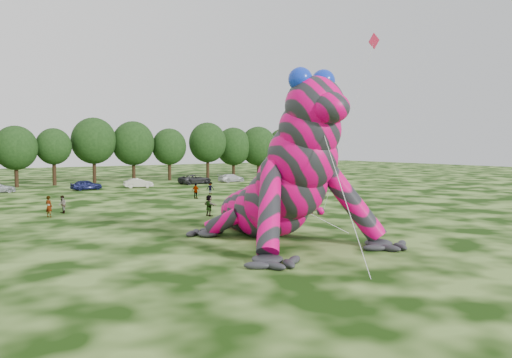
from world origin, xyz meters
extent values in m
plane|color=#16330A|center=(0.00, 0.00, 0.00)|extent=(240.00, 240.00, 0.00)
cube|color=#C4183C|center=(18.01, 8.55, 15.17)|extent=(1.60, 0.85, 1.17)
cylinder|color=silver|center=(16.89, 10.49, 7.58)|extent=(0.02, 0.02, 15.82)
cylinder|color=#382314|center=(15.76, 12.44, 0.12)|extent=(0.08, 0.08, 0.24)
imported|color=#171C51|center=(3.09, 46.87, 0.70)|extent=(4.26, 2.10, 1.40)
imported|color=beige|center=(10.25, 46.31, 0.67)|extent=(4.22, 1.97, 1.34)
imported|color=#2A2A2D|center=(20.11, 48.03, 0.74)|extent=(5.61, 3.14, 1.48)
imported|color=silver|center=(26.83, 48.21, 0.68)|extent=(4.89, 2.52, 1.36)
imported|color=gray|center=(14.50, 32.33, 0.78)|extent=(1.15, 1.07, 1.55)
imported|color=gray|center=(-6.27, 22.51, 0.92)|extent=(0.73, 0.80, 1.84)
imported|color=gray|center=(10.76, 28.80, 0.88)|extent=(0.87, 1.11, 1.75)
imported|color=gray|center=(5.54, 15.65, 0.92)|extent=(0.76, 1.76, 1.84)
imported|color=gray|center=(-4.80, 24.32, 0.81)|extent=(0.70, 0.86, 1.63)
camera|label=1|loc=(-14.58, -22.62, 6.24)|focal=35.00mm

